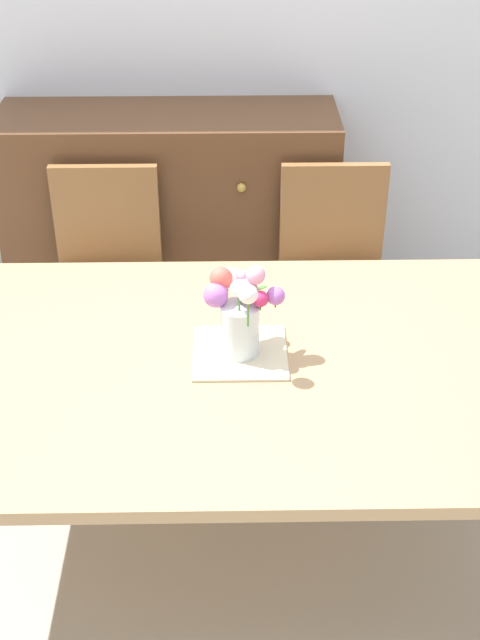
# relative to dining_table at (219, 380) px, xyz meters

# --- Properties ---
(ground_plane) EXTENTS (12.00, 12.00, 0.00)m
(ground_plane) POSITION_rel_dining_table_xyz_m (0.00, 0.00, -0.66)
(ground_plane) COLOR #B7AD99
(dining_table) EXTENTS (1.86, 1.19, 0.73)m
(dining_table) POSITION_rel_dining_table_xyz_m (0.00, 0.00, 0.00)
(dining_table) COLOR tan
(dining_table) RESTS_ON ground_plane
(chair_left) EXTENTS (0.42, 0.42, 0.90)m
(chair_left) POSITION_rel_dining_table_xyz_m (-0.45, 0.94, -0.14)
(chair_left) COLOR olive
(chair_left) RESTS_ON ground_plane
(chair_right) EXTENTS (0.42, 0.42, 0.90)m
(chair_right) POSITION_rel_dining_table_xyz_m (0.45, 0.94, -0.14)
(chair_right) COLOR olive
(chair_right) RESTS_ON ground_plane
(dresser) EXTENTS (1.40, 0.47, 1.00)m
(dresser) POSITION_rel_dining_table_xyz_m (-0.21, 1.33, -0.16)
(dresser) COLOR brown
(dresser) RESTS_ON ground_plane
(placemat) EXTENTS (0.28, 0.28, 0.01)m
(placemat) POSITION_rel_dining_table_xyz_m (0.06, 0.04, 0.07)
(placemat) COLOR beige
(placemat) RESTS_ON dining_table
(flower_vase) EXTENTS (0.24, 0.24, 0.28)m
(flower_vase) POSITION_rel_dining_table_xyz_m (0.06, 0.05, 0.22)
(flower_vase) COLOR silver
(flower_vase) RESTS_ON placemat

